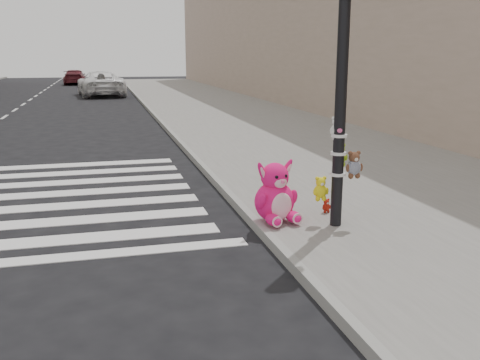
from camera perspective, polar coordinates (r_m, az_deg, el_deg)
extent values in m
plane|color=black|center=(5.62, -7.20, -13.71)|extent=(120.00, 120.00, 0.00)
cube|color=slate|center=(16.18, 5.85, 4.40)|extent=(7.00, 80.00, 0.14)
cube|color=gray|center=(15.33, -6.37, 3.90)|extent=(0.12, 80.00, 0.15)
cube|color=tan|center=(27.44, 9.84, 18.20)|extent=(5.00, 60.00, 10.00)
cylinder|color=black|center=(7.50, 10.76, 9.98)|extent=(0.16, 0.16, 4.00)
cylinder|color=white|center=(7.67, 10.36, 0.62)|extent=(0.22, 0.22, 0.04)
cylinder|color=white|center=(7.61, 10.46, 2.82)|extent=(0.22, 0.22, 0.04)
cylinder|color=white|center=(7.57, 10.54, 4.68)|extent=(0.22, 0.22, 0.04)
ellipsoid|color=#FF1575|center=(7.62, 3.57, -4.46)|extent=(0.26, 0.35, 0.17)
ellipsoid|color=#FF1575|center=(7.78, 5.71, -4.11)|extent=(0.26, 0.35, 0.17)
ellipsoid|color=#FF1575|center=(7.85, 3.69, -2.29)|extent=(0.69, 0.62, 0.60)
ellipsoid|color=#F9BFD1|center=(7.69, 4.46, -2.79)|extent=(0.35, 0.18, 0.39)
sphere|color=#FF1575|center=(7.76, 3.73, 0.35)|extent=(0.49, 0.49, 0.41)
ellipsoid|color=#FF1575|center=(7.68, 2.47, 0.65)|extent=(0.29, 0.14, 0.41)
ellipsoid|color=#FF1575|center=(7.86, 4.84, 0.91)|extent=(0.29, 0.14, 0.41)
imported|color=white|center=(35.02, -14.64, 9.92)|extent=(3.08, 5.74, 1.53)
imported|color=maroon|center=(49.35, -17.20, 10.44)|extent=(1.85, 4.35, 1.25)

